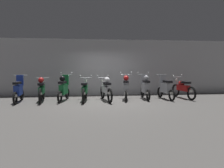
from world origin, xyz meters
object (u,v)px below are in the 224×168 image
at_px(motorbike_slot_1, 42,90).
at_px(motorbike_slot_7, 165,88).
at_px(motorbike_slot_6, 145,87).
at_px(motorbike_slot_8, 183,88).
at_px(motorbike_slot_2, 64,88).
at_px(motorbike_slot_4, 106,89).
at_px(motorbike_slot_0, 19,90).
at_px(motorbike_slot_5, 126,88).
at_px(motorbike_slot_3, 85,90).

height_order(motorbike_slot_1, motorbike_slot_7, motorbike_slot_7).
height_order(motorbike_slot_6, motorbike_slot_8, motorbike_slot_6).
relative_size(motorbike_slot_2, motorbike_slot_4, 0.86).
bearing_deg(motorbike_slot_0, motorbike_slot_5, 1.48).
xyz_separation_m(motorbike_slot_0, motorbike_slot_5, (4.78, 0.12, 0.04)).
xyz_separation_m(motorbike_slot_0, motorbike_slot_2, (1.92, 0.12, 0.04)).
relative_size(motorbike_slot_3, motorbike_slot_4, 1.01).
bearing_deg(motorbike_slot_4, motorbike_slot_7, 2.57).
relative_size(motorbike_slot_3, motorbike_slot_8, 1.00).
bearing_deg(motorbike_slot_4, motorbike_slot_1, 177.04).
distance_m(motorbike_slot_2, motorbike_slot_3, 0.96).
bearing_deg(motorbike_slot_4, motorbike_slot_2, 174.82).
distance_m(motorbike_slot_2, motorbike_slot_8, 5.72).
distance_m(motorbike_slot_0, motorbike_slot_2, 1.92).
height_order(motorbike_slot_1, motorbike_slot_6, motorbike_slot_6).
relative_size(motorbike_slot_6, motorbike_slot_7, 1.00).
relative_size(motorbike_slot_0, motorbike_slot_5, 1.01).
height_order(motorbike_slot_6, motorbike_slot_7, motorbike_slot_6).
relative_size(motorbike_slot_0, motorbike_slot_2, 1.01).
height_order(motorbike_slot_2, motorbike_slot_7, motorbike_slot_2).
relative_size(motorbike_slot_0, motorbike_slot_8, 0.86).
bearing_deg(motorbike_slot_0, motorbike_slot_1, 5.49).
relative_size(motorbike_slot_0, motorbike_slot_3, 0.86).
distance_m(motorbike_slot_6, motorbike_slot_7, 0.96).
bearing_deg(motorbike_slot_4, motorbike_slot_3, 176.54).
xyz_separation_m(motorbike_slot_3, motorbike_slot_5, (1.91, 0.12, 0.08)).
distance_m(motorbike_slot_2, motorbike_slot_5, 2.86).
height_order(motorbike_slot_3, motorbike_slot_7, motorbike_slot_7).
xyz_separation_m(motorbike_slot_3, motorbike_slot_6, (2.86, 0.21, 0.08)).
bearing_deg(motorbike_slot_6, motorbike_slot_7, -8.61).
bearing_deg(motorbike_slot_8, motorbike_slot_5, -177.99).
height_order(motorbike_slot_4, motorbike_slot_7, motorbike_slot_7).
bearing_deg(motorbike_slot_6, motorbike_slot_1, -178.51).
bearing_deg(motorbike_slot_2, motorbike_slot_4, -5.18).
relative_size(motorbike_slot_2, motorbike_slot_5, 1.00).
relative_size(motorbike_slot_1, motorbike_slot_3, 1.00).
bearing_deg(motorbike_slot_4, motorbike_slot_8, 4.19).
distance_m(motorbike_slot_0, motorbike_slot_8, 7.63).
height_order(motorbike_slot_1, motorbike_slot_5, motorbike_slot_5).
relative_size(motorbike_slot_1, motorbike_slot_8, 1.00).
bearing_deg(motorbike_slot_8, motorbike_slot_4, -175.81).
height_order(motorbike_slot_1, motorbike_slot_3, motorbike_slot_3).
height_order(motorbike_slot_3, motorbike_slot_4, same).
xyz_separation_m(motorbike_slot_6, motorbike_slot_8, (1.90, 0.01, -0.08)).
bearing_deg(motorbike_slot_7, motorbike_slot_0, -179.38).
xyz_separation_m(motorbike_slot_2, motorbike_slot_3, (0.95, -0.12, -0.08)).
xyz_separation_m(motorbike_slot_0, motorbike_slot_3, (2.87, 0.00, -0.03)).
xyz_separation_m(motorbike_slot_1, motorbike_slot_3, (1.91, -0.09, -0.03)).
bearing_deg(motorbike_slot_3, motorbike_slot_5, 3.64).
height_order(motorbike_slot_0, motorbike_slot_5, motorbike_slot_5).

